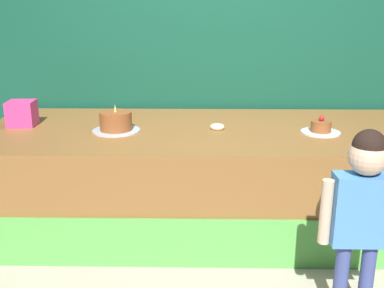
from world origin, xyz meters
name	(u,v)px	position (x,y,z in m)	size (l,w,h in m)	color
ground_plane	(219,266)	(0.00, 0.00, 0.00)	(12.00, 12.00, 0.00)	#BCB29E
stage_platform	(216,176)	(0.00, 0.68, 0.38)	(3.56, 1.39, 0.77)	brown
curtain_backdrop	(216,16)	(0.00, 1.47, 1.58)	(4.19, 0.08, 3.17)	#144C38
child_figure	(362,204)	(0.70, -0.55, 0.71)	(0.42, 0.19, 1.10)	#3F4C8C
pink_box	(22,113)	(-1.51, 0.74, 0.87)	(0.20, 0.19, 0.19)	#E43B8A
donut	(217,127)	(0.00, 0.66, 0.79)	(0.11, 0.11, 0.04)	beige
cake_left	(116,122)	(-0.76, 0.59, 0.84)	(0.35, 0.35, 0.21)	silver
cake_center	(321,128)	(0.76, 0.57, 0.81)	(0.29, 0.29, 0.13)	silver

